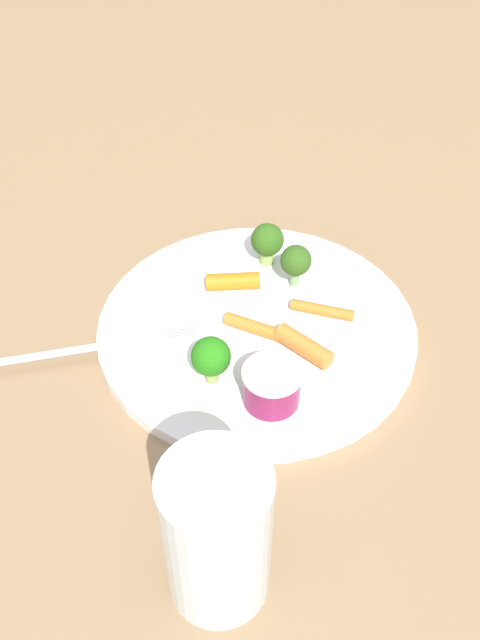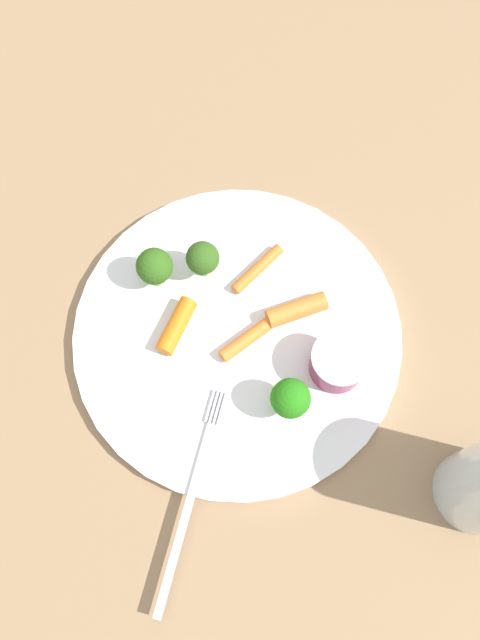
# 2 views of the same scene
# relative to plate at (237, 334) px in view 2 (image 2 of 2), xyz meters

# --- Properties ---
(ground_plane) EXTENTS (2.40, 2.40, 0.00)m
(ground_plane) POSITION_rel_plate_xyz_m (0.00, 0.00, -0.01)
(ground_plane) COLOR #957552
(plate) EXTENTS (0.28, 0.28, 0.01)m
(plate) POSITION_rel_plate_xyz_m (0.00, 0.00, 0.00)
(plate) COLOR white
(plate) RESTS_ON ground_plane
(sauce_cup) EXTENTS (0.05, 0.05, 0.03)m
(sauce_cup) POSITION_rel_plate_xyz_m (0.08, 0.03, 0.02)
(sauce_cup) COLOR maroon
(sauce_cup) RESTS_ON plate
(broccoli_floret_0) EXTENTS (0.03, 0.03, 0.04)m
(broccoli_floret_0) POSITION_rel_plate_xyz_m (-0.06, 0.02, 0.03)
(broccoli_floret_0) COLOR #80A974
(broccoli_floret_0) RESTS_ON plate
(broccoli_floret_1) EXTENTS (0.03, 0.03, 0.04)m
(broccoli_floret_1) POSITION_rel_plate_xyz_m (-0.09, -0.01, 0.03)
(broccoli_floret_1) COLOR #98BE5C
(broccoli_floret_1) RESTS_ON plate
(broccoli_floret_2) EXTENTS (0.03, 0.03, 0.04)m
(broccoli_floret_2) POSITION_rel_plate_xyz_m (0.07, -0.02, 0.03)
(broccoli_floret_2) COLOR #94AB59
(broccoli_floret_2) RESTS_ON plate
(carrot_stick_0) EXTENTS (0.03, 0.05, 0.02)m
(carrot_stick_0) POSITION_rel_plate_xyz_m (-0.04, -0.03, 0.01)
(carrot_stick_0) COLOR orange
(carrot_stick_0) RESTS_ON plate
(carrot_stick_1) EXTENTS (0.02, 0.06, 0.01)m
(carrot_stick_1) POSITION_rel_plate_xyz_m (0.01, -0.00, 0.01)
(carrot_stick_1) COLOR orange
(carrot_stick_1) RESTS_ON plate
(carrot_stick_2) EXTENTS (0.04, 0.05, 0.02)m
(carrot_stick_2) POSITION_rel_plate_xyz_m (0.03, 0.05, 0.01)
(carrot_stick_2) COLOR orange
(carrot_stick_2) RESTS_ON plate
(carrot_stick_3) EXTENTS (0.01, 0.06, 0.01)m
(carrot_stick_3) POSITION_rel_plate_xyz_m (-0.03, 0.05, 0.01)
(carrot_stick_3) COLOR orange
(carrot_stick_3) RESTS_ON plate
(fork) EXTENTS (0.09, 0.16, 0.00)m
(fork) POSITION_rel_plate_xyz_m (0.06, -0.12, 0.01)
(fork) COLOR silver
(fork) RESTS_ON plate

